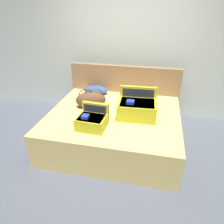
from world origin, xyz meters
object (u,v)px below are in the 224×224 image
(hard_case_medium, at_px, (92,120))
(hard_case_large, at_px, (137,108))
(bed, at_px, (114,128))
(pillow_near_headboard, at_px, (96,90))
(duffel_bag, at_px, (91,100))

(hard_case_medium, bearing_deg, hard_case_large, 42.22)
(bed, height_order, pillow_near_headboard, pillow_near_headboard)
(hard_case_large, height_order, hard_case_medium, hard_case_large)
(bed, xyz_separation_m, hard_case_medium, (-0.22, -0.46, 0.38))
(bed, distance_m, hard_case_medium, 0.64)
(hard_case_large, xyz_separation_m, duffel_bag, (-0.80, 0.14, -0.00))
(bed, relative_size, pillow_near_headboard, 4.49)
(hard_case_medium, distance_m, duffel_bag, 0.64)
(duffel_bag, bearing_deg, pillow_near_headboard, 99.00)
(hard_case_medium, bearing_deg, pillow_near_headboard, 107.86)
(hard_case_large, xyz_separation_m, pillow_near_headboard, (-0.89, 0.72, -0.07))
(duffel_bag, bearing_deg, hard_case_medium, -70.67)
(hard_case_medium, bearing_deg, bed, 68.54)
(hard_case_medium, height_order, pillow_near_headboard, hard_case_medium)
(bed, xyz_separation_m, duffel_bag, (-0.43, 0.14, 0.41))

